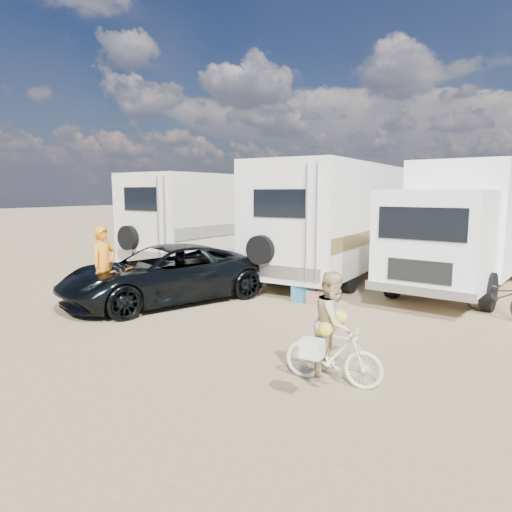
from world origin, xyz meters
The scene contains 12 objects.
ground centered at (0.00, 0.00, 0.00)m, with size 140.00×140.00×0.00m, color tan.
rv_main centered at (-0.29, 7.45, 1.83)m, with size 2.74×9.26×3.66m, color silver, non-canonical shape.
rv_left centered at (-5.13, 7.13, 1.70)m, with size 2.65×7.95×3.40m, color beige, non-canonical shape.
box_truck centered at (3.53, 6.78, 1.82)m, with size 2.57×7.81×3.64m, color white, non-canonical shape.
dark_suv centered at (-2.96, 1.28, 0.73)m, with size 2.41×5.23×1.45m, color black.
bike_man centered at (-3.58, -0.09, 0.52)m, with size 0.69×1.99×1.05m, color orange.
bike_woman centered at (2.57, -1.45, 0.45)m, with size 0.42×1.49×0.90m, color beige.
rider_man centered at (-3.58, -0.09, 0.91)m, with size 0.67×0.44×1.83m, color orange.
rider_woman centered at (2.57, -1.45, 0.75)m, with size 0.73×0.57×1.50m, color tan.
bike_parked centered at (4.57, 3.88, 0.48)m, with size 0.63×1.82×0.96m, color #282B28.
cooler centered at (0.14, 3.11, 0.25)m, with size 0.61×0.45×0.49m, color #2A5B7F.
crate centered at (0.48, 3.05, 0.17)m, with size 0.42×0.42×0.34m, color brown.
Camera 1 is at (4.75, -7.62, 2.80)m, focal length 32.26 mm.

